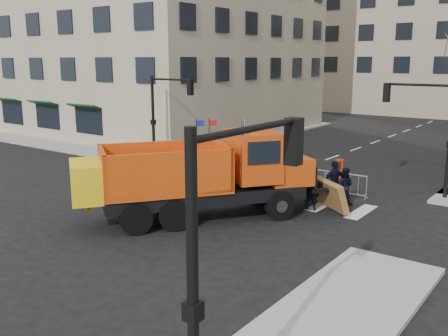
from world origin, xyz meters
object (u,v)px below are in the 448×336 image
Objects in this scene: cop_c at (334,182)px; plow_truck at (197,174)px; cop_a at (311,187)px; cop_b at (344,186)px; worker at (211,151)px; newspaper_box at (339,170)px.

plow_truck is at bearing -0.59° from cop_c.
cop_c is at bearing -105.18° from cop_a.
cop_b is 0.46m from cop_c.
cop_a is at bearing -3.39° from plow_truck.
cop_a is 1.02× the size of worker.
cop_a is (3.15, 3.84, -0.85)m from plow_truck.
cop_b is at bearing 132.36° from cop_c.
cop_c reaches higher than newspaper_box.
cop_c is (0.35, 1.58, -0.05)m from cop_a.
cop_c is (3.50, 5.42, -0.90)m from plow_truck.
newspaper_box is at bearing 10.78° from worker.
cop_c is at bearing -15.00° from worker.
cop_a is 1.22× the size of cop_b.
newspaper_box is at bearing 22.65° from plow_truck.
plow_truck is 5.04m from cop_a.
cop_b is (3.94, 5.50, -1.03)m from plow_truck.
newspaper_box is at bearing -127.04° from cop_c.
plow_truck is 5.15× the size of cop_a.
cop_c is at bearing -87.27° from newspaper_box.
cop_a is at bearing 50.61° from cop_b.
cop_a is 1.05× the size of cop_c.
newspaper_box is (7.20, 1.61, -0.44)m from worker.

